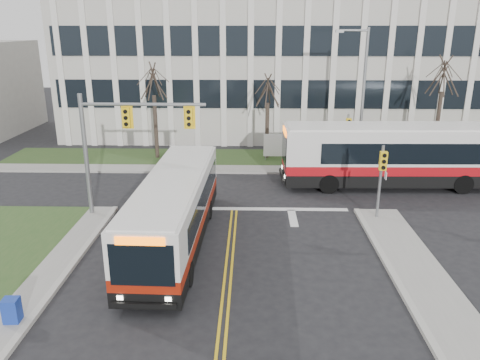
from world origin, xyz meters
The scene contains 15 objects.
ground centered at (0.00, 0.00, 0.00)m, with size 120.00×120.00×0.00m, color black.
sidewalk_cross centered at (5.00, 15.20, 0.07)m, with size 44.00×1.60×0.14m, color #9E9B93.
building_lawn centered at (5.00, 18.00, 0.06)m, with size 44.00×5.00×0.12m, color #2C491F.
office_building centered at (5.00, 30.00, 6.00)m, with size 40.00×16.00×12.00m, color #B5B2A7.
mast_arm_signal centered at (-5.62, 7.16, 4.26)m, with size 6.11×0.38×6.20m.
signal_pole_near centered at (7.20, 6.90, 2.50)m, with size 0.34×0.39×3.80m.
signal_pole_far centered at (7.20, 15.40, 2.50)m, with size 0.34×0.39×3.80m.
streetlight centered at (8.03, 16.20, 5.19)m, with size 2.15×0.25×9.20m.
directory_sign centered at (2.50, 17.50, 1.17)m, with size 1.50×0.12×2.00m.
tree_left centered at (-6.00, 18.00, 5.51)m, with size 1.80×1.80×7.70m.
tree_mid centered at (2.00, 18.20, 4.88)m, with size 1.80×1.80×6.82m.
tree_right centered at (14.00, 18.00, 5.91)m, with size 1.80×1.80×8.25m.
bus_main centered at (-2.45, 4.04, 1.51)m, with size 2.46×11.35×3.03m, color silver, non-canonical shape.
bus_cross centered at (9.68, 12.24, 1.82)m, with size 2.96×13.66×3.64m, color silver, non-canonical shape.
newspaper_box_blue centered at (-6.80, -2.13, 0.47)m, with size 0.50×0.45×0.95m, color #153196.
Camera 1 is at (0.87, -14.91, 9.20)m, focal length 35.00 mm.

